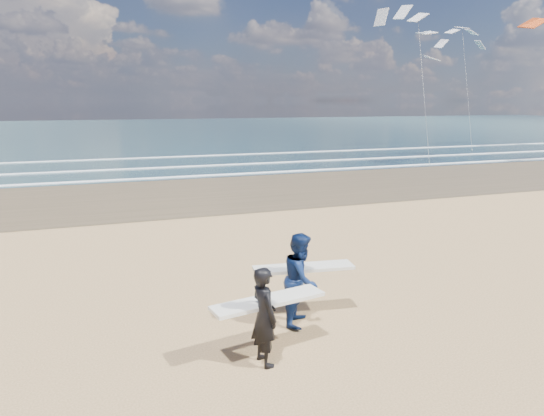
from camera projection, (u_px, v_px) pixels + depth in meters
name	position (u px, v px, depth m)	size (l,w,h in m)	color
wet_sand_strip	(479.00, 174.00, 31.59)	(220.00, 12.00, 0.01)	brown
ocean	(247.00, 129.00, 81.38)	(220.00, 100.00, 0.02)	#1B333C
foam_breakers	(393.00, 157.00, 40.89)	(220.00, 11.70, 0.05)	white
surfer_near	(265.00, 314.00, 8.66)	(2.26, 1.17, 1.83)	black
surfer_far	(301.00, 278.00, 10.24)	(2.25, 1.36, 1.98)	#0C1D47
kite_1	(422.00, 70.00, 36.83)	(6.43, 4.81, 12.21)	slate
kite_5	(466.00, 76.00, 47.41)	(5.64, 4.72, 12.87)	slate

